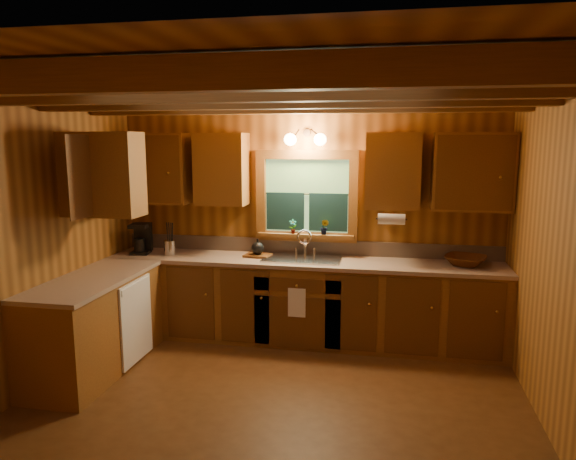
{
  "coord_description": "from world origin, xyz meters",
  "views": [
    {
      "loc": [
        0.91,
        -3.87,
        2.16
      ],
      "look_at": [
        0.0,
        0.8,
        1.35
      ],
      "focal_mm": 33.2,
      "sensor_mm": 36.0,
      "label": 1
    }
  ],
  "objects_px": {
    "coffee_maker": "(141,238)",
    "cutting_board": "(258,255)",
    "wicker_basket": "(465,261)",
    "sink": "(302,263)"
  },
  "relations": [
    {
      "from": "sink",
      "to": "wicker_basket",
      "type": "relative_size",
      "value": 2.02
    },
    {
      "from": "coffee_maker",
      "to": "wicker_basket",
      "type": "height_order",
      "value": "coffee_maker"
    },
    {
      "from": "cutting_board",
      "to": "wicker_basket",
      "type": "distance_m",
      "value": 2.17
    },
    {
      "from": "sink",
      "to": "wicker_basket",
      "type": "distance_m",
      "value": 1.67
    },
    {
      "from": "sink",
      "to": "coffee_maker",
      "type": "distance_m",
      "value": 1.84
    },
    {
      "from": "coffee_maker",
      "to": "cutting_board",
      "type": "bearing_deg",
      "value": -7.12
    },
    {
      "from": "coffee_maker",
      "to": "wicker_basket",
      "type": "relative_size",
      "value": 0.83
    },
    {
      "from": "sink",
      "to": "wicker_basket",
      "type": "xyz_separation_m",
      "value": [
        1.67,
        0.04,
        0.09
      ]
    },
    {
      "from": "sink",
      "to": "wicker_basket",
      "type": "height_order",
      "value": "sink"
    },
    {
      "from": "cutting_board",
      "to": "coffee_maker",
      "type": "bearing_deg",
      "value": -170.06
    }
  ]
}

